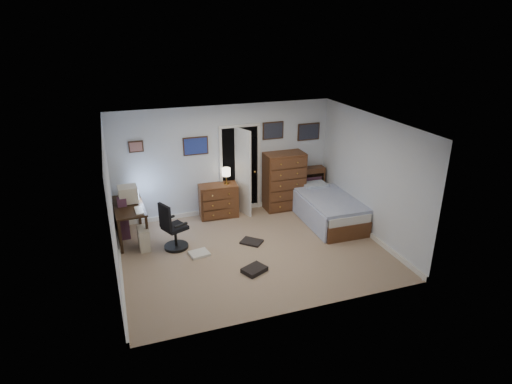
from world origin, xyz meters
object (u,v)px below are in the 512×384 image
at_px(tall_dresser, 284,181).
at_px(bed, 328,209).
at_px(low_dresser, 218,201).
at_px(computer_desk, 125,214).
at_px(office_chair, 173,231).

xyz_separation_m(tall_dresser, bed, (0.63, -1.04, -0.38)).
height_order(low_dresser, tall_dresser, tall_dresser).
bearing_deg(tall_dresser, computer_desk, -173.79).
bearing_deg(tall_dresser, bed, -58.90).
bearing_deg(tall_dresser, office_chair, -157.80).
bearing_deg(office_chair, computer_desk, 113.53).
height_order(computer_desk, low_dresser, low_dresser).
xyz_separation_m(office_chair, tall_dresser, (2.80, 1.16, 0.30)).
height_order(tall_dresser, bed, tall_dresser).
bearing_deg(low_dresser, tall_dresser, 2.95).
distance_m(low_dresser, bed, 2.46).
distance_m(office_chair, low_dresser, 1.70).
relative_size(computer_desk, office_chair, 1.32).
distance_m(computer_desk, office_chair, 1.13).
xyz_separation_m(office_chair, low_dresser, (1.22, 1.19, 0.00)).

